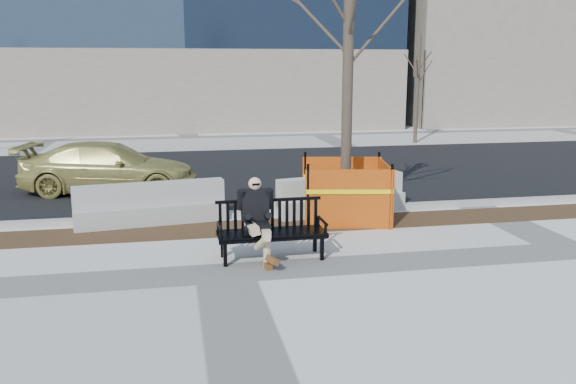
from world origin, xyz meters
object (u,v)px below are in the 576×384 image
bench (272,258)px  sedan (111,192)px  jersey_barrier_left (152,224)px  jersey_barrier_right (340,213)px  seated_man (257,259)px  tree_fence (345,219)px

bench → sedan: sedan is taller
jersey_barrier_left → jersey_barrier_right: bearing=-6.1°
seated_man → jersey_barrier_right: (2.30, 2.83, 0.00)m
bench → tree_fence: 3.09m
jersey_barrier_left → jersey_barrier_right: size_ratio=1.02×
jersey_barrier_right → sedan: bearing=136.5°
seated_man → jersey_barrier_left: 3.27m
bench → jersey_barrier_right: 3.53m
tree_fence → jersey_barrier_left: 4.11m
bench → seated_man: (-0.26, 0.05, 0.00)m
sedan → jersey_barrier_left: bearing=-151.6°
bench → seated_man: 0.26m
jersey_barrier_left → bench: bearing=-60.6°
bench → seated_man: size_ratio=1.36×
tree_fence → sedan: tree_fence is taller
seated_man → jersey_barrier_left: (-1.84, 2.70, 0.00)m
tree_fence → sedan: 6.48m
tree_fence → jersey_barrier_right: bearing=84.4°
tree_fence → jersey_barrier_left: size_ratio=2.18×
bench → jersey_barrier_left: 3.46m
bench → seated_man: bearing=168.7°
tree_fence → bench: bearing=-130.1°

